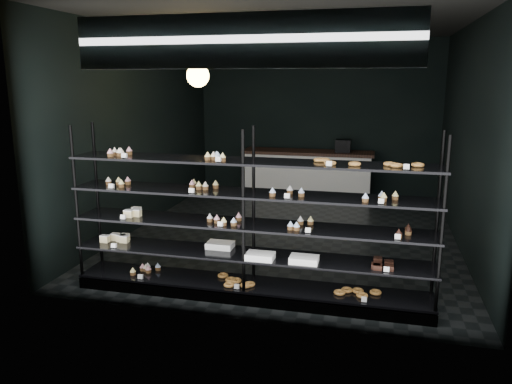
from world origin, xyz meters
TOP-DOWN VIEW (x-y plane):
  - room at (0.00, 0.00)m, footprint 5.01×6.01m
  - display_shelf at (-0.08, -2.45)m, footprint 4.00×0.50m
  - signage at (0.00, -2.93)m, footprint 3.30×0.05m
  - pendant_lamp at (-1.17, -0.92)m, footprint 0.31×0.31m
  - service_counter at (-0.09, 2.50)m, footprint 2.64×0.65m

SIDE VIEW (x-z plane):
  - service_counter at x=-0.09m, z-range -0.11..1.12m
  - display_shelf at x=-0.08m, z-range -0.33..1.58m
  - room at x=0.00m, z-range 0.00..3.20m
  - pendant_lamp at x=-1.17m, z-range 2.01..2.89m
  - signage at x=0.00m, z-range 2.50..3.00m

